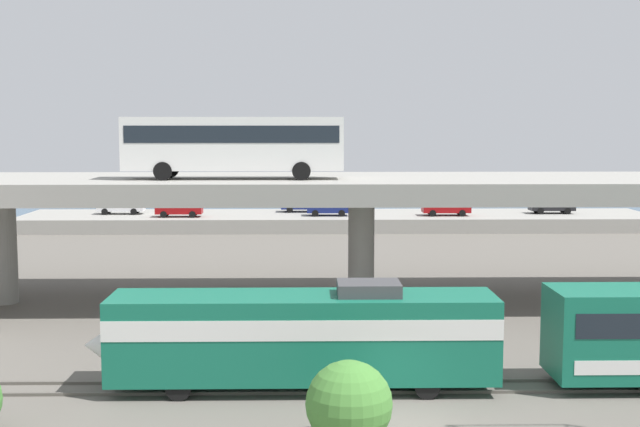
{
  "coord_description": "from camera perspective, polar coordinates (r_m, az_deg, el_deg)",
  "views": [
    {
      "loc": [
        -3.24,
        -27.5,
        10.16
      ],
      "look_at": [
        -2.26,
        25.71,
        4.51
      ],
      "focal_mm": 47.07,
      "sensor_mm": 36.0,
      "label": 1
    }
  ],
  "objects": [
    {
      "name": "parked_car_5",
      "position": [
        82.41,
        8.53,
        0.4
      ],
      "size": [
        4.61,
        1.96,
        1.5
      ],
      "color": "maroon",
      "rests_on": "pier_parking_lot"
    },
    {
      "name": "rail_strip_far",
      "position": [
        33.9,
        4.57,
        -11.29
      ],
      "size": [
        110.0,
        0.12,
        0.12
      ],
      "primitive_type": "cube",
      "color": "#59544C",
      "rests_on": "ground_plane"
    },
    {
      "name": "parked_car_4",
      "position": [
        81.41,
        0.53,
        0.39
      ],
      "size": [
        4.12,
        1.88,
        1.5
      ],
      "color": "navy",
      "rests_on": "pier_parking_lot"
    },
    {
      "name": "parked_car_0",
      "position": [
        86.58,
        15.45,
        0.51
      ],
      "size": [
        4.36,
        1.85,
        1.5
      ],
      "color": "black",
      "rests_on": "pier_parking_lot"
    },
    {
      "name": "parked_car_2",
      "position": [
        84.98,
        -1.13,
        0.63
      ],
      "size": [
        4.61,
        2.0,
        1.5
      ],
      "color": "navy",
      "rests_on": "pier_parking_lot"
    },
    {
      "name": "highway_overpass",
      "position": [
        47.76,
        2.84,
        1.54
      ],
      "size": [
        96.0,
        11.24,
        7.18
      ],
      "color": "gray",
      "rests_on": "ground_plane"
    },
    {
      "name": "parked_car_1",
      "position": [
        81.45,
        -9.58,
        0.31
      ],
      "size": [
        4.41,
        1.82,
        1.5
      ],
      "color": "maroon",
      "rests_on": "pier_parking_lot"
    },
    {
      "name": "rail_strip_near",
      "position": [
        32.57,
        4.81,
        -12.02
      ],
      "size": [
        110.0,
        0.12,
        0.12
      ],
      "primitive_type": "cube",
      "color": "#59544C",
      "rests_on": "ground_plane"
    },
    {
      "name": "shrub_right",
      "position": [
        27.12,
        1.98,
        -12.82
      ],
      "size": [
        2.77,
        2.77,
        2.77
      ],
      "primitive_type": "sphere",
      "color": "#478436",
      "rests_on": "ground_plane"
    },
    {
      "name": "pier_parking_lot",
      "position": [
        83.1,
        1.19,
        -0.5
      ],
      "size": [
        61.89,
        10.29,
        1.35
      ],
      "primitive_type": "cube",
      "color": "gray",
      "rests_on": "ground_plane"
    },
    {
      "name": "train_locomotive",
      "position": [
        32.5,
        -2.47,
        -8.14
      ],
      "size": [
        15.77,
        3.04,
        4.18
      ],
      "rotation": [
        0.0,
        0.0,
        3.14
      ],
      "color": "#14664C",
      "rests_on": "ground_plane"
    },
    {
      "name": "parked_car_3",
      "position": [
        85.21,
        -13.41,
        0.48
      ],
      "size": [
        4.56,
        1.85,
        1.5
      ],
      "color": "silver",
      "rests_on": "pier_parking_lot"
    },
    {
      "name": "harbor_water",
      "position": [
        106.04,
        0.71,
        0.56
      ],
      "size": [
        140.0,
        36.0,
        0.01
      ],
      "primitive_type": "cube",
      "color": "#385B7A",
      "rests_on": "ground_plane"
    },
    {
      "name": "transit_bus_on_overpass",
      "position": [
        46.43,
        -5.9,
        4.89
      ],
      "size": [
        12.0,
        2.68,
        3.4
      ],
      "rotation": [
        0.0,
        0.0,
        3.14
      ],
      "color": "silver",
      "rests_on": "highway_overpass"
    },
    {
      "name": "ground_plane",
      "position": [
        29.49,
        5.48,
        -14.12
      ],
      "size": [
        260.0,
        260.0,
        0.0
      ],
      "primitive_type": "plane",
      "color": "#605B54"
    }
  ]
}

